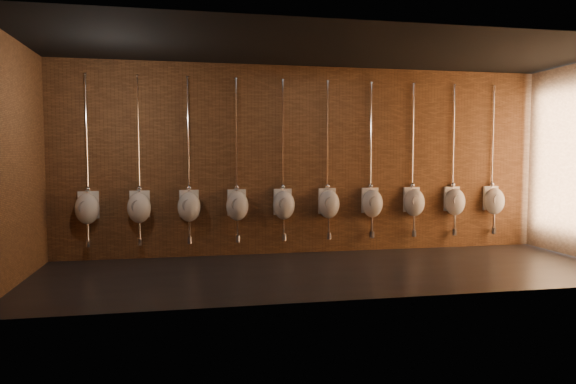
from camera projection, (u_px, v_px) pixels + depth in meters
The scene contains 12 objects.
ground at pixel (333, 271), 7.47m from camera, with size 8.50×8.50×0.00m, color black.
room_shell at pixel (334, 132), 7.33m from camera, with size 8.54×3.04×3.22m.
urinal_0 at pixel (87, 207), 8.05m from camera, with size 0.42×0.38×2.72m.
urinal_1 at pixel (139, 207), 8.21m from camera, with size 0.42×0.38×2.72m.
urinal_2 at pixel (189, 206), 8.36m from camera, with size 0.42×0.38×2.72m.
urinal_3 at pixel (237, 205), 8.51m from camera, with size 0.42×0.38×2.72m.
urinal_4 at pixel (284, 204), 8.66m from camera, with size 0.42×0.38×2.72m.
urinal_5 at pixel (329, 203), 8.81m from camera, with size 0.42×0.38×2.72m.
urinal_6 at pixel (372, 202), 8.96m from camera, with size 0.42×0.38×2.72m.
urinal_7 at pixel (414, 202), 9.11m from camera, with size 0.42×0.38×2.72m.
urinal_8 at pixel (455, 201), 9.26m from camera, with size 0.42×0.38×2.72m.
urinal_9 at pixel (494, 200), 9.41m from camera, with size 0.42×0.38×2.72m.
Camera 1 is at (-2.06, -7.11, 1.67)m, focal length 32.00 mm.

